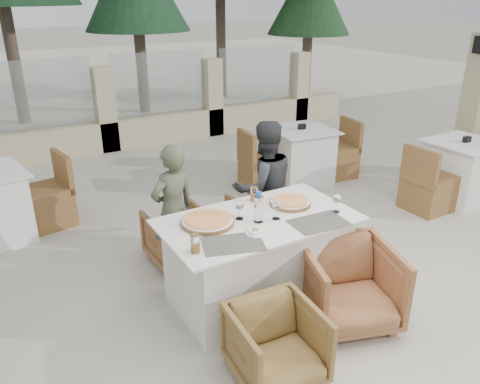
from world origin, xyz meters
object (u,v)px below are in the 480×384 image
pizza_right (290,202)px  armchair_near_left (276,345)px  wine_glass_near (276,209)px  bg_table_c (461,171)px  olive_dish (255,231)px  armchair_far_right (268,222)px  dining_table (258,260)px  beer_glass_right (254,194)px  armchair_far_left (178,236)px  diner_right (264,188)px  water_bottle (259,207)px  beer_glass_left (195,244)px  armchair_near_right (348,285)px  bg_table_b (300,156)px  wine_glass_corner (337,202)px  pizza_left (208,220)px  wine_glass_centre (239,209)px  diner_left (173,210)px

pizza_right → armchair_near_left: size_ratio=0.60×
wine_glass_near → bg_table_c: wine_glass_near is taller
olive_dish → armchair_far_right: (0.73, 0.90, -0.49)m
pizza_right → dining_table: bearing=-165.5°
beer_glass_right → armchair_far_left: beer_glass_right is taller
wine_glass_near → diner_right: (0.40, 0.79, -0.18)m
armchair_far_right → armchair_near_left: armchair_far_right is taller
water_bottle → beer_glass_right: (0.19, 0.37, -0.06)m
dining_table → armchair_near_left: 0.93m
beer_glass_left → armchair_near_left: bearing=-64.8°
olive_dish → armchair_near_right: size_ratio=0.15×
wine_glass_near → bg_table_b: 2.87m
wine_glass_corner → armchair_far_left: size_ratio=0.32×
dining_table → pizza_left: bearing=161.2°
dining_table → bg_table_c: bearing=8.7°
wine_glass_centre → wine_glass_near: bearing=-30.3°
beer_glass_left → bg_table_b: 3.53m
wine_glass_near → armchair_near_left: size_ratio=0.31×
armchair_far_right → beer_glass_left: bearing=29.3°
wine_glass_centre → beer_glass_right: size_ratio=1.40×
diner_left → diner_right: 0.95m
armchair_near_right → diner_right: diner_right is taller
beer_glass_left → wine_glass_centre: bearing=29.3°
beer_glass_left → diner_right: size_ratio=0.10×
water_bottle → beer_glass_right: size_ratio=1.99×
dining_table → bg_table_b: (2.00, 2.04, 0.00)m
wine_glass_centre → armchair_far_left: 1.06m
pizza_left → bg_table_b: pizza_left is taller
armchair_near_right → armchair_near_left: bearing=-146.9°
armchair_far_right → armchair_near_right: 1.32m
water_bottle → armchair_far_left: (-0.31, 0.97, -0.63)m
pizza_left → diner_left: 0.69m
dining_table → pizza_right: pizza_right is taller
pizza_right → armchair_far_right: size_ratio=0.54×
wine_glass_corner → armchair_far_right: (-0.07, 0.91, -0.56)m
pizza_left → armchair_far_right: bearing=30.1°
armchair_far_left → armchair_near_left: 1.77m
pizza_left → olive_dish: (0.24, -0.34, -0.01)m
pizza_left → beer_glass_right: size_ratio=3.30×
beer_glass_right → armchair_far_right: 0.76m
wine_glass_corner → bg_table_c: (2.76, 0.74, -0.48)m
armchair_far_left → wine_glass_near: bearing=112.5°
armchair_near_left → armchair_near_right: bearing=19.4°
diner_right → dining_table: bearing=61.5°
beer_glass_left → pizza_right: bearing=16.9°
water_bottle → bg_table_b: bearing=45.8°
beer_glass_right → armchair_near_left: beer_glass_right is taller
water_bottle → armchair_far_left: water_bottle is taller
wine_glass_centre → olive_dish: size_ratio=1.67×
beer_glass_right → wine_glass_centre: bearing=-140.1°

